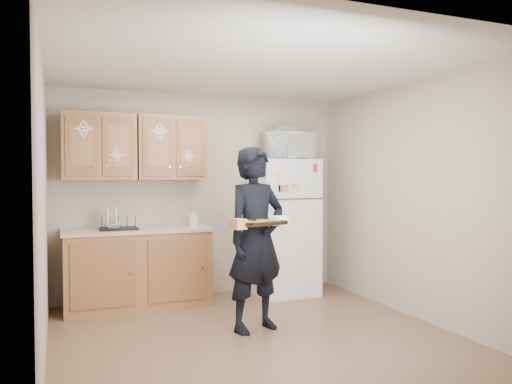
# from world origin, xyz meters

# --- Properties ---
(floor) EXTENTS (3.60, 3.60, 0.00)m
(floor) POSITION_xyz_m (0.00, 0.00, 0.00)
(floor) COLOR brown
(floor) RESTS_ON ground
(ceiling) EXTENTS (3.60, 3.60, 0.00)m
(ceiling) POSITION_xyz_m (0.00, 0.00, 2.50)
(ceiling) COLOR silver
(ceiling) RESTS_ON wall_back
(wall_back) EXTENTS (3.60, 0.04, 2.50)m
(wall_back) POSITION_xyz_m (0.00, 1.80, 1.25)
(wall_back) COLOR #ACA08B
(wall_back) RESTS_ON floor
(wall_front) EXTENTS (3.60, 0.04, 2.50)m
(wall_front) POSITION_xyz_m (0.00, -1.80, 1.25)
(wall_front) COLOR #ACA08B
(wall_front) RESTS_ON floor
(wall_left) EXTENTS (0.04, 3.60, 2.50)m
(wall_left) POSITION_xyz_m (-1.80, 0.00, 1.25)
(wall_left) COLOR #ACA08B
(wall_left) RESTS_ON floor
(wall_right) EXTENTS (0.04, 3.60, 2.50)m
(wall_right) POSITION_xyz_m (1.80, 0.00, 1.25)
(wall_right) COLOR #ACA08B
(wall_right) RESTS_ON floor
(refrigerator) EXTENTS (0.75, 0.70, 1.70)m
(refrigerator) POSITION_xyz_m (0.95, 1.43, 0.85)
(refrigerator) COLOR white
(refrigerator) RESTS_ON floor
(base_cabinet) EXTENTS (1.60, 0.60, 0.86)m
(base_cabinet) POSITION_xyz_m (-0.85, 1.48, 0.43)
(base_cabinet) COLOR brown
(base_cabinet) RESTS_ON floor
(countertop) EXTENTS (1.64, 0.64, 0.04)m
(countertop) POSITION_xyz_m (-0.85, 1.48, 0.88)
(countertop) COLOR beige
(countertop) RESTS_ON base_cabinet
(upper_cab_left) EXTENTS (0.80, 0.33, 0.75)m
(upper_cab_left) POSITION_xyz_m (-1.25, 1.61, 1.83)
(upper_cab_left) COLOR brown
(upper_cab_left) RESTS_ON wall_back
(upper_cab_right) EXTENTS (0.80, 0.33, 0.75)m
(upper_cab_right) POSITION_xyz_m (-0.43, 1.61, 1.83)
(upper_cab_right) COLOR brown
(upper_cab_right) RESTS_ON wall_back
(cereal_box) EXTENTS (0.20, 0.07, 0.32)m
(cereal_box) POSITION_xyz_m (1.47, 1.67, 0.16)
(cereal_box) COLOR gold
(cereal_box) RESTS_ON floor
(person) EXTENTS (0.74, 0.59, 1.78)m
(person) POSITION_xyz_m (0.09, 0.18, 0.89)
(person) COLOR black
(person) RESTS_ON floor
(baking_tray) EXTENTS (0.49, 0.42, 0.04)m
(baking_tray) POSITION_xyz_m (0.00, -0.10, 1.07)
(baking_tray) COLOR black
(baking_tray) RESTS_ON person
(pizza_front_left) EXTENTS (0.14, 0.14, 0.02)m
(pizza_front_left) POSITION_xyz_m (-0.07, -0.20, 1.08)
(pizza_front_left) COLOR orange
(pizza_front_left) RESTS_ON baking_tray
(pizza_front_right) EXTENTS (0.14, 0.14, 0.02)m
(pizza_front_right) POSITION_xyz_m (0.12, -0.14, 1.08)
(pizza_front_right) COLOR orange
(pizza_front_right) RESTS_ON baking_tray
(pizza_back_left) EXTENTS (0.14, 0.14, 0.02)m
(pizza_back_left) POSITION_xyz_m (-0.11, -0.06, 1.08)
(pizza_back_left) COLOR orange
(pizza_back_left) RESTS_ON baking_tray
(pizza_back_right) EXTENTS (0.14, 0.14, 0.02)m
(pizza_back_right) POSITION_xyz_m (0.08, -0.01, 1.08)
(pizza_back_right) COLOR orange
(pizza_back_right) RESTS_ON baking_tray
(microwave) EXTENTS (0.65, 0.49, 0.33)m
(microwave) POSITION_xyz_m (1.00, 1.38, 1.87)
(microwave) COLOR white
(microwave) RESTS_ON refrigerator
(foil_pan) EXTENTS (0.34, 0.24, 0.07)m
(foil_pan) POSITION_xyz_m (0.99, 1.41, 2.07)
(foil_pan) COLOR silver
(foil_pan) RESTS_ON microwave
(dish_rack) EXTENTS (0.41, 0.31, 0.16)m
(dish_rack) POSITION_xyz_m (-1.06, 1.42, 0.98)
(dish_rack) COLOR black
(dish_rack) RESTS_ON countertop
(bowl) EXTENTS (0.23, 0.23, 0.05)m
(bowl) POSITION_xyz_m (-1.13, 1.42, 0.95)
(bowl) COLOR white
(bowl) RESTS_ON dish_rack
(soap_bottle) EXTENTS (0.10, 0.10, 0.20)m
(soap_bottle) POSITION_xyz_m (-0.22, 1.39, 1.00)
(soap_bottle) COLOR white
(soap_bottle) RESTS_ON countertop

